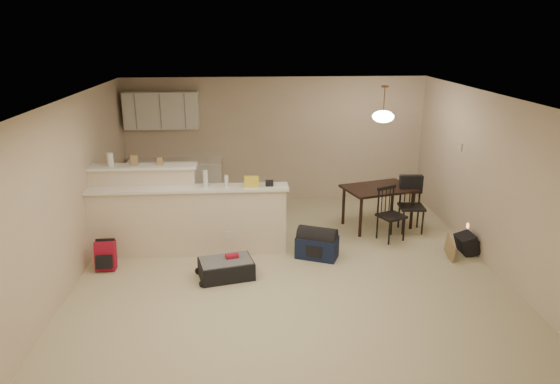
{
  "coord_description": "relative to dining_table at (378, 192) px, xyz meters",
  "views": [
    {
      "loc": [
        -0.58,
        -6.39,
        3.36
      ],
      "look_at": [
        -0.1,
        0.7,
        1.05
      ],
      "focal_mm": 32.0,
      "sensor_mm": 36.0,
      "label": 1
    }
  ],
  "objects": [
    {
      "name": "room",
      "position": [
        -1.71,
        -1.82,
        0.6
      ],
      "size": [
        7.0,
        7.02,
        2.5
      ],
      "color": "beige",
      "rests_on": "ground"
    },
    {
      "name": "red_backpack",
      "position": [
        -4.4,
        -1.39,
        -0.43
      ],
      "size": [
        0.29,
        0.19,
        0.43
      ],
      "primitive_type": "cube",
      "rotation": [
        0.0,
        0.0,
        0.05
      ],
      "color": "#AA132B",
      "rests_on": "ground"
    },
    {
      "name": "dining_chair_far",
      "position": [
        0.53,
        -0.26,
        -0.17
      ],
      "size": [
        0.44,
        0.42,
        0.95
      ],
      "primitive_type": null,
      "rotation": [
        0.0,
        0.0,
        -0.07
      ],
      "color": "black",
      "rests_on": "ground"
    },
    {
      "name": "bottle_a",
      "position": [
        -2.93,
        -0.92,
        0.57
      ],
      "size": [
        0.07,
        0.07,
        0.26
      ],
      "primitive_type": "cylinder",
      "color": "silver",
      "rests_on": "breakfast_bar"
    },
    {
      "name": "dining_table",
      "position": [
        0.0,
        0.0,
        0.0
      ],
      "size": [
        1.35,
        1.08,
        0.73
      ],
      "rotation": [
        0.0,
        0.0,
        0.29
      ],
      "color": "black",
      "rests_on": "ground"
    },
    {
      "name": "navy_duffel",
      "position": [
        -1.25,
        -1.21,
        -0.48
      ],
      "size": [
        0.71,
        0.55,
        0.34
      ],
      "primitive_type": "cube",
      "rotation": [
        0.0,
        0.0,
        -0.4
      ],
      "color": "#121C3A",
      "rests_on": "ground"
    },
    {
      "name": "cereal_box",
      "position": [
        -4.01,
        -0.7,
        0.82
      ],
      "size": [
        0.1,
        0.07,
        0.16
      ],
      "primitive_type": "cube",
      "color": "#9C7C50",
      "rests_on": "breakfast_bar"
    },
    {
      "name": "thermostat",
      "position": [
        1.27,
        -0.27,
        0.85
      ],
      "size": [
        0.02,
        0.12,
        0.12
      ],
      "primitive_type": "cube",
      "color": "beige",
      "rests_on": "room"
    },
    {
      "name": "jar",
      "position": [
        -4.37,
        -0.7,
        0.84
      ],
      "size": [
        0.1,
        0.1,
        0.2
      ],
      "primitive_type": "cylinder",
      "color": "silver",
      "rests_on": "breakfast_bar"
    },
    {
      "name": "pendant_lamp",
      "position": [
        -0.0,
        -0.0,
        1.34
      ],
      "size": [
        0.36,
        0.36,
        0.62
      ],
      "color": "brown",
      "rests_on": "room"
    },
    {
      "name": "suitcase",
      "position": [
        -2.63,
        -1.77,
        -0.52
      ],
      "size": [
        0.84,
        0.64,
        0.25
      ],
      "primitive_type": "cube",
      "rotation": [
        0.0,
        0.0,
        0.23
      ],
      "color": "black",
      "rests_on": "ground"
    },
    {
      "name": "bag_lump",
      "position": [
        -2.24,
        -0.92,
        0.51
      ],
      "size": [
        0.22,
        0.18,
        0.14
      ],
      "primitive_type": "cube",
      "color": "#9C7C50",
      "rests_on": "breakfast_bar"
    },
    {
      "name": "kitchen_counter",
      "position": [
        -3.71,
        1.37,
        -0.2
      ],
      "size": [
        1.8,
        0.6,
        0.9
      ],
      "primitive_type": "cube",
      "color": "white",
      "rests_on": "ground"
    },
    {
      "name": "black_daypack",
      "position": [
        1.14,
        -1.21,
        -0.49
      ],
      "size": [
        0.25,
        0.35,
        0.31
      ],
      "primitive_type": "cube",
      "rotation": [
        0.0,
        0.0,
        1.59
      ],
      "color": "black",
      "rests_on": "ground"
    },
    {
      "name": "bottle_b",
      "position": [
        -2.62,
        -0.92,
        0.53
      ],
      "size": [
        0.06,
        0.06,
        0.18
      ],
      "primitive_type": "cylinder",
      "color": "silver",
      "rests_on": "breakfast_bar"
    },
    {
      "name": "cardboard_sheet",
      "position": [
        0.79,
        -1.38,
        -0.49
      ],
      "size": [
        0.04,
        0.42,
        0.32
      ],
      "primitive_type": "cube",
      "rotation": [
        0.0,
        0.0,
        1.51
      ],
      "color": "#9C7C50",
      "rests_on": "ground"
    },
    {
      "name": "breakfast_bar",
      "position": [
        -3.47,
        -0.84,
        -0.04
      ],
      "size": [
        3.08,
        0.58,
        1.39
      ],
      "color": "beige",
      "rests_on": "ground"
    },
    {
      "name": "dining_chair_near",
      "position": [
        0.08,
        -0.61,
        -0.2
      ],
      "size": [
        0.52,
        0.51,
        0.9
      ],
      "primitive_type": null,
      "rotation": [
        0.0,
        0.0,
        0.45
      ],
      "color": "black",
      "rests_on": "ground"
    },
    {
      "name": "upper_cabinets",
      "position": [
        -3.91,
        1.5,
        1.25
      ],
      "size": [
        1.4,
        0.34,
        0.7
      ],
      "primitive_type": "cube",
      "color": "white",
      "rests_on": "room"
    },
    {
      "name": "small_box",
      "position": [
        -3.63,
        -0.7,
        0.8
      ],
      "size": [
        0.08,
        0.06,
        0.12
      ],
      "primitive_type": "cube",
      "color": "#9C7C50",
      "rests_on": "breakfast_bar"
    },
    {
      "name": "pouch",
      "position": [
        -1.96,
        -0.92,
        0.48
      ],
      "size": [
        0.12,
        0.1,
        0.08
      ],
      "primitive_type": "cube",
      "color": "#9C7C50",
      "rests_on": "breakfast_bar"
    }
  ]
}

